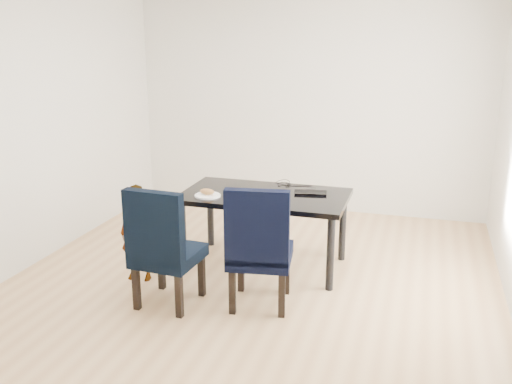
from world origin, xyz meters
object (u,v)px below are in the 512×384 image
(chair_left, at_px, (168,245))
(laptop, at_px, (311,191))
(chair_right, at_px, (261,245))
(child, at_px, (138,233))
(plate, at_px, (208,196))
(dining_table, at_px, (265,230))

(chair_left, xyz_separation_m, laptop, (0.98, 1.18, 0.23))
(chair_right, xyz_separation_m, child, (-1.24, 0.15, -0.08))
(chair_right, relative_size, plate, 4.33)
(dining_table, bearing_deg, chair_right, -76.59)
(chair_right, bearing_deg, chair_left, -173.34)
(chair_left, bearing_deg, laptop, 53.98)
(dining_table, distance_m, chair_left, 1.17)
(child, distance_m, plate, 0.74)
(chair_left, bearing_deg, child, 146.73)
(chair_left, height_order, child, chair_left)
(dining_table, distance_m, child, 1.24)
(dining_table, bearing_deg, chair_left, -119.12)
(laptop, bearing_deg, child, 19.80)
(chair_right, xyz_separation_m, plate, (-0.69, 0.56, 0.21))
(plate, relative_size, laptop, 0.80)
(chair_left, height_order, plate, chair_left)
(chair_right, distance_m, plate, 0.92)
(chair_left, relative_size, laptop, 3.38)
(chair_left, bearing_deg, plate, 89.05)
(chair_right, bearing_deg, plate, 132.31)
(chair_left, height_order, chair_right, chair_right)
(chair_right, bearing_deg, dining_table, 94.72)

